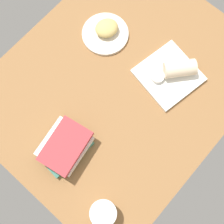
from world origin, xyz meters
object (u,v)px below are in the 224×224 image
Objects in this scene: scone_pastry at (107,28)px; book_stack at (65,147)px; sauce_cup at (157,77)px; coffee_mug at (103,214)px; square_plate at (168,75)px; breakfast_wrap at (180,69)px; round_plate at (105,34)px.

scone_pastry is 0.46× the size of book_stack.
coffee_mug is at bearing -160.87° from sauce_cup.
scone_pastry is at bearing 85.43° from sauce_cup.
book_stack is at bearing 168.04° from square_plate.
book_stack reaches higher than breakfast_wrap.
breakfast_wrap is 63.37cm from coffee_mug.
breakfast_wrap reaches higher than square_plate.
coffee_mug is (-55.28, -48.23, 3.72)cm from round_plate.
breakfast_wrap is at bearing -79.22° from round_plate.
scone_pastry is at bearing 93.37° from square_plate.
scone_pastry is at bearing 10.06° from round_plate.
book_stack is 1.51× the size of coffee_mug.
book_stack is (-49.95, 10.58, 3.57)cm from square_plate.
book_stack is at bearing 170.20° from sauce_cup.
sauce_cup is (-1.16, -29.46, 2.01)cm from round_plate.
book_stack is (-46.84, -21.57, 3.67)cm from round_plate.
book_stack reaches higher than square_plate.
book_stack reaches higher than scone_pastry.
round_plate is 35.17cm from breakfast_wrap.
breakfast_wrap is 54.87cm from book_stack.
coffee_mug reaches higher than sauce_cup.
sauce_cup is 0.44× the size of breakfast_wrap.
scone_pastry is 29.78cm from sauce_cup.
sauce_cup is at bearing -82.00° from breakfast_wrap.
sauce_cup is (-4.28, 2.70, 1.91)cm from square_plate.
square_plate is at bearing -86.63° from scone_pastry.
scone_pastry is at bearing -131.01° from breakfast_wrap.
book_stack is 27.97cm from coffee_mug.
square_plate is (1.90, -32.37, -2.94)cm from scone_pastry.
sauce_cup is 9.35cm from breakfast_wrap.
round_plate is at bearing -169.94° from scone_pastry.
square_plate is 5.75cm from breakfast_wrap.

